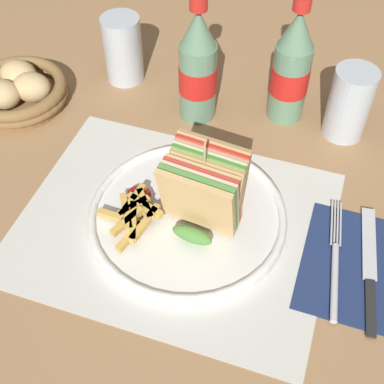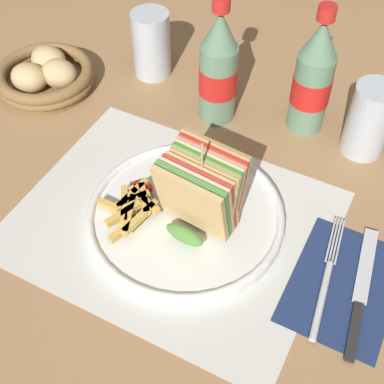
# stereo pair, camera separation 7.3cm
# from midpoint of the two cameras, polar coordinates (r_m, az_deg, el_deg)

# --- Properties ---
(ground_plane) EXTENTS (4.00, 4.00, 0.00)m
(ground_plane) POSITION_cam_midpoint_polar(r_m,az_deg,el_deg) (0.73, 2.72, -5.16)
(ground_plane) COLOR #9E754C
(placemat) EXTENTS (0.42, 0.34, 0.00)m
(placemat) POSITION_cam_midpoint_polar(r_m,az_deg,el_deg) (0.75, 0.66, -3.35)
(placemat) COLOR silver
(placemat) RESTS_ON ground_plane
(plate_main) EXTENTS (0.28, 0.28, 0.02)m
(plate_main) POSITION_cam_midpoint_polar(r_m,az_deg,el_deg) (0.74, 2.11, -2.71)
(plate_main) COLOR white
(plate_main) RESTS_ON ground_plane
(club_sandwich) EXTENTS (0.11, 0.11, 0.14)m
(club_sandwich) POSITION_cam_midpoint_polar(r_m,az_deg,el_deg) (0.69, 3.86, -0.10)
(club_sandwich) COLOR tan
(club_sandwich) RESTS_ON plate_main
(fries_pile) EXTENTS (0.09, 0.11, 0.02)m
(fries_pile) POSITION_cam_midpoint_polar(r_m,az_deg,el_deg) (0.72, -3.62, -1.83)
(fries_pile) COLOR gold
(fries_pile) RESTS_ON plate_main
(ketchup_blob) EXTENTS (0.03, 0.03, 0.01)m
(ketchup_blob) POSITION_cam_midpoint_polar(r_m,az_deg,el_deg) (0.75, -2.68, 0.28)
(ketchup_blob) COLOR maroon
(ketchup_blob) RESTS_ON plate_main
(napkin) EXTENTS (0.13, 0.18, 0.00)m
(napkin) POSITION_cam_midpoint_polar(r_m,az_deg,el_deg) (0.72, 18.69, -9.50)
(napkin) COLOR navy
(napkin) RESTS_ON ground_plane
(fork) EXTENTS (0.04, 0.19, 0.01)m
(fork) POSITION_cam_midpoint_polar(r_m,az_deg,el_deg) (0.71, 16.90, -9.82)
(fork) COLOR silver
(fork) RESTS_ON napkin
(knife) EXTENTS (0.04, 0.20, 0.00)m
(knife) POSITION_cam_midpoint_polar(r_m,az_deg,el_deg) (0.72, 20.43, -10.10)
(knife) COLOR black
(knife) RESTS_ON napkin
(coke_bottle_near) EXTENTS (0.06, 0.06, 0.21)m
(coke_bottle_near) POSITION_cam_midpoint_polar(r_m,az_deg,el_deg) (0.85, 5.34, 12.74)
(coke_bottle_near) COLOR slate
(coke_bottle_near) RESTS_ON ground_plane
(coke_bottle_far) EXTENTS (0.06, 0.06, 0.21)m
(coke_bottle_far) POSITION_cam_midpoint_polar(r_m,az_deg,el_deg) (0.86, 15.23, 11.44)
(coke_bottle_far) COLOR slate
(coke_bottle_far) RESTS_ON ground_plane
(glass_near) EXTENTS (0.07, 0.07, 0.12)m
(glass_near) POSITION_cam_midpoint_polar(r_m,az_deg,el_deg) (0.86, 20.75, 7.07)
(glass_near) COLOR silver
(glass_near) RESTS_ON ground_plane
(glass_far) EXTENTS (0.07, 0.07, 0.12)m
(glass_far) POSITION_cam_midpoint_polar(r_m,az_deg,el_deg) (0.96, -2.12, 15.37)
(glass_far) COLOR silver
(glass_far) RESTS_ON ground_plane
(bread_basket) EXTENTS (0.17, 0.17, 0.06)m
(bread_basket) POSITION_cam_midpoint_polar(r_m,az_deg,el_deg) (0.97, -13.28, 11.91)
(bread_basket) COLOR olive
(bread_basket) RESTS_ON ground_plane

